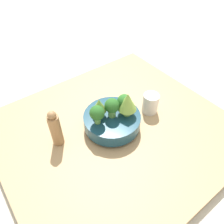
{
  "coord_description": "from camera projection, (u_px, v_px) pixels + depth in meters",
  "views": [
    {
      "loc": [
        -0.36,
        -0.45,
        0.71
      ],
      "look_at": [
        -0.01,
        0.02,
        0.13
      ],
      "focal_mm": 35.0,
      "sensor_mm": 36.0,
      "label": 1
    }
  ],
  "objects": [
    {
      "name": "ground_plane",
      "position": [
        116.0,
        135.0,
        0.91
      ],
      "size": [
        6.0,
        6.0,
        0.0
      ],
      "primitive_type": "plane",
      "color": "beige"
    },
    {
      "name": "romanesco_piece_near",
      "position": [
        127.0,
        102.0,
        0.8
      ],
      "size": [
        0.07,
        0.07,
        0.1
      ],
      "color": "#609347",
      "rests_on": "bowl"
    },
    {
      "name": "cup",
      "position": [
        150.0,
        103.0,
        0.93
      ],
      "size": [
        0.07,
        0.07,
        0.09
      ],
      "color": "silver",
      "rests_on": "table"
    },
    {
      "name": "table",
      "position": [
        116.0,
        132.0,
        0.9
      ],
      "size": [
        0.89,
        0.82,
        0.04
      ],
      "color": "tan",
      "rests_on": "ground_plane"
    },
    {
      "name": "bowl",
      "position": [
        112.0,
        121.0,
        0.86
      ],
      "size": [
        0.22,
        0.22,
        0.07
      ],
      "color": "navy",
      "rests_on": "table"
    },
    {
      "name": "broccoli_floret_left",
      "position": [
        97.0,
        113.0,
        0.78
      ],
      "size": [
        0.06,
        0.06,
        0.08
      ],
      "color": "#6BA34C",
      "rests_on": "bowl"
    },
    {
      "name": "pepper_mill",
      "position": [
        55.0,
        129.0,
        0.78
      ],
      "size": [
        0.04,
        0.04,
        0.16
      ],
      "color": "#997047",
      "rests_on": "table"
    },
    {
      "name": "broccoli_floret_center",
      "position": [
        112.0,
        107.0,
        0.81
      ],
      "size": [
        0.06,
        0.06,
        0.08
      ],
      "color": "#6BA34C",
      "rests_on": "bowl"
    },
    {
      "name": "broccoli_floret_right",
      "position": [
        124.0,
        102.0,
        0.83
      ],
      "size": [
        0.05,
        0.05,
        0.08
      ],
      "color": "#7AB256",
      "rests_on": "bowl"
    },
    {
      "name": "romanesco_piece_far",
      "position": [
        99.0,
        106.0,
        0.81
      ],
      "size": [
        0.05,
        0.05,
        0.08
      ],
      "color": "#6BA34C",
      "rests_on": "bowl"
    }
  ]
}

